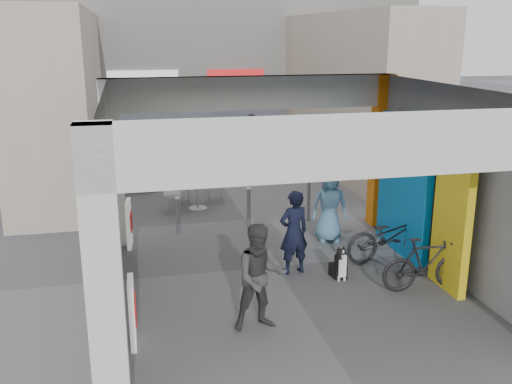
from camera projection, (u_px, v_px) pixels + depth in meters
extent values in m
plane|color=#5A5B60|center=(276.00, 266.00, 11.07)|extent=(90.00, 90.00, 0.00)
cube|color=silver|center=(104.00, 283.00, 6.20)|extent=(0.40, 0.40, 3.50)
cube|color=silver|center=(113.00, 164.00, 11.84)|extent=(0.40, 0.40, 3.50)
cube|color=orange|center=(381.00, 151.00, 13.11)|extent=(0.40, 0.40, 3.50)
plane|color=beige|center=(110.00, 205.00, 9.02)|extent=(0.00, 6.40, 6.40)
plane|color=gray|center=(452.00, 184.00, 10.29)|extent=(0.00, 6.40, 6.40)
cube|color=#0C79CA|center=(404.00, 186.00, 11.45)|extent=(0.15, 2.00, 2.80)
cube|color=yellow|center=(453.00, 213.00, 9.76)|extent=(0.15, 1.00, 2.80)
plane|color=beige|center=(294.00, 89.00, 9.19)|extent=(6.40, 6.40, 0.00)
cube|color=silver|center=(253.00, 93.00, 12.15)|extent=(6.40, 0.30, 0.70)
cube|color=silver|center=(370.00, 145.00, 6.42)|extent=(6.40, 0.30, 0.70)
cube|color=white|center=(251.00, 94.00, 12.32)|extent=(4.20, 0.05, 0.55)
cube|color=silver|center=(190.00, 43.00, 23.15)|extent=(18.00, 4.00, 8.00)
cube|color=#515966|center=(198.00, 124.00, 22.02)|extent=(16.20, 0.06, 1.80)
cube|color=white|center=(143.00, 77.00, 21.13)|extent=(2.60, 0.06, 0.50)
cube|color=red|center=(236.00, 76.00, 21.87)|extent=(2.20, 0.06, 0.50)
cube|color=#B2A593|center=(61.00, 100.00, 16.48)|extent=(2.00, 9.00, 5.00)
cube|color=#B2A593|center=(353.00, 93.00, 18.40)|extent=(2.00, 9.00, 5.00)
cylinder|color=gray|center=(178.00, 216.00, 12.82)|extent=(0.09, 0.09, 0.83)
cylinder|color=gray|center=(249.00, 208.00, 13.18)|extent=(0.09, 0.09, 0.94)
cylinder|color=gray|center=(309.00, 201.00, 13.68)|extent=(0.09, 0.09, 0.98)
cube|color=white|center=(132.00, 313.00, 8.18)|extent=(0.09, 0.55, 1.00)
cube|color=red|center=(135.00, 309.00, 8.18)|extent=(0.05, 0.39, 0.40)
cube|color=white|center=(129.00, 224.00, 11.99)|extent=(0.13, 0.55, 1.00)
cube|color=red|center=(131.00, 221.00, 11.99)|extent=(0.07, 0.39, 0.40)
cylinder|color=#B5B5BA|center=(197.00, 194.00, 14.63)|extent=(0.07, 0.07, 0.79)
cylinder|color=#B5B5BA|center=(198.00, 208.00, 14.73)|extent=(0.48, 0.48, 0.02)
cylinder|color=#B5B5BA|center=(197.00, 179.00, 14.52)|extent=(0.77, 0.77, 0.05)
cube|color=#B5B5BA|center=(173.00, 203.00, 14.32)|extent=(0.42, 0.42, 0.49)
cube|color=#B5B5BA|center=(171.00, 183.00, 14.38)|extent=(0.42, 0.05, 0.49)
cube|color=#B5B5BA|center=(215.00, 193.00, 15.30)|extent=(0.42, 0.42, 0.49)
cube|color=#B5B5BA|center=(214.00, 173.00, 15.35)|extent=(0.42, 0.05, 0.49)
cube|color=#B5B5BA|center=(182.00, 193.00, 15.21)|extent=(0.42, 0.42, 0.49)
cube|color=#B5B5BA|center=(181.00, 174.00, 15.27)|extent=(0.42, 0.05, 0.49)
cube|color=black|center=(136.00, 186.00, 16.36)|extent=(1.16, 0.58, 0.29)
cube|color=#1A5C1D|center=(136.00, 182.00, 16.19)|extent=(0.97, 0.34, 0.17)
cube|color=#1A5C1D|center=(135.00, 174.00, 16.27)|extent=(0.97, 0.34, 0.17)
cube|color=#1A5C1D|center=(135.00, 167.00, 16.35)|extent=(0.97, 0.34, 0.17)
cube|color=#1A5C1D|center=(223.00, 171.00, 18.12)|extent=(0.51, 0.43, 0.28)
cube|color=navy|center=(223.00, 163.00, 18.05)|extent=(0.51, 0.43, 0.28)
cube|color=black|center=(338.00, 271.00, 10.57)|extent=(0.24, 0.32, 0.24)
cube|color=black|center=(341.00, 264.00, 10.40)|extent=(0.19, 0.16, 0.36)
cube|color=white|center=(342.00, 268.00, 10.33)|extent=(0.15, 0.03, 0.34)
cylinder|color=white|center=(339.00, 274.00, 10.37)|extent=(0.04, 0.04, 0.28)
cylinder|color=white|center=(345.00, 274.00, 10.39)|extent=(0.04, 0.04, 0.28)
sphere|color=black|center=(342.00, 254.00, 10.33)|extent=(0.19, 0.19, 0.19)
cube|color=white|center=(344.00, 257.00, 10.24)|extent=(0.08, 0.12, 0.06)
cone|color=black|center=(338.00, 248.00, 10.33)|extent=(0.07, 0.07, 0.08)
cone|color=black|center=(344.00, 248.00, 10.35)|extent=(0.07, 0.07, 0.08)
imported|color=black|center=(294.00, 232.00, 10.58)|extent=(0.65, 0.49, 1.61)
imported|color=#3B3C3E|center=(260.00, 277.00, 8.56)|extent=(0.85, 0.68, 1.67)
imported|color=#5D90B5|center=(329.00, 206.00, 12.25)|extent=(0.83, 0.59, 1.59)
imported|color=black|center=(253.00, 143.00, 18.37)|extent=(1.19, 0.74, 1.89)
imported|color=black|center=(391.00, 236.00, 11.26)|extent=(2.00, 0.89, 1.02)
imported|color=black|center=(426.00, 264.00, 9.95)|extent=(1.64, 0.51, 0.98)
imported|color=silver|center=(250.00, 137.00, 20.70)|extent=(4.38, 2.11, 1.44)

